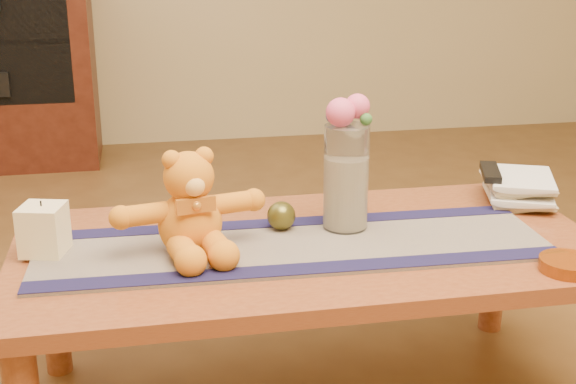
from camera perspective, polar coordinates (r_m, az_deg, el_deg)
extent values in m
cube|color=brown|center=(1.87, 1.51, -4.28)|extent=(1.40, 0.70, 0.04)
cylinder|color=brown|center=(2.20, -16.92, -7.87)|extent=(0.07, 0.07, 0.41)
cylinder|color=brown|center=(2.41, 15.00, -5.31)|extent=(0.07, 0.07, 0.41)
cube|color=#1D163F|center=(1.83, 0.44, -3.98)|extent=(1.21, 0.38, 0.01)
cube|color=#141237|center=(1.69, 1.28, -5.67)|extent=(1.20, 0.09, 0.00)
cube|color=#141237|center=(1.96, -0.29, -2.25)|extent=(1.20, 0.09, 0.00)
cube|color=#F7E9B6|center=(1.84, -17.57, -2.64)|extent=(0.12, 0.12, 0.11)
cylinder|color=black|center=(1.82, -17.76, -0.81)|extent=(0.00, 0.00, 0.01)
cylinder|color=silver|center=(1.89, 4.30, 1.08)|extent=(0.11, 0.11, 0.26)
cylinder|color=beige|center=(1.90, 4.27, -0.04)|extent=(0.09, 0.09, 0.18)
sphere|color=#E35080|center=(1.84, 3.90, 5.88)|extent=(0.07, 0.07, 0.07)
sphere|color=#E35080|center=(1.86, 5.14, 6.32)|extent=(0.06, 0.06, 0.06)
sphere|color=#48489C|center=(1.89, 4.43, 6.00)|extent=(0.04, 0.04, 0.04)
sphere|color=#48489C|center=(1.86, 3.36, 5.61)|extent=(0.04, 0.04, 0.04)
sphere|color=#33662D|center=(1.85, 5.78, 5.36)|extent=(0.03, 0.03, 0.03)
sphere|color=#4A4718|center=(1.91, -0.50, -1.75)|extent=(0.09, 0.09, 0.07)
imported|color=beige|center=(2.21, 14.52, -0.33)|extent=(0.22, 0.26, 0.02)
imported|color=beige|center=(2.21, 14.70, 0.10)|extent=(0.24, 0.27, 0.02)
imported|color=beige|center=(2.21, 14.44, 0.64)|extent=(0.21, 0.26, 0.02)
imported|color=beige|center=(2.20, 14.75, 1.06)|extent=(0.24, 0.27, 0.02)
cube|color=black|center=(2.18, 14.70, 1.44)|extent=(0.10, 0.17, 0.02)
cylinder|color=#BF5914|center=(1.81, 19.94, -5.08)|extent=(0.14, 0.14, 0.03)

